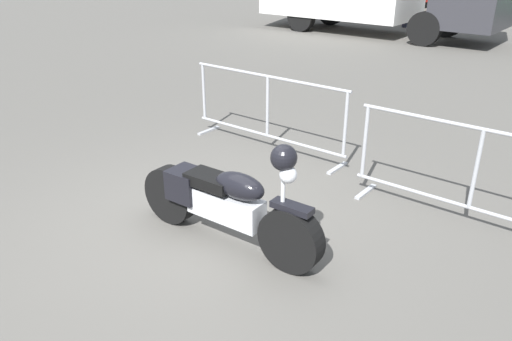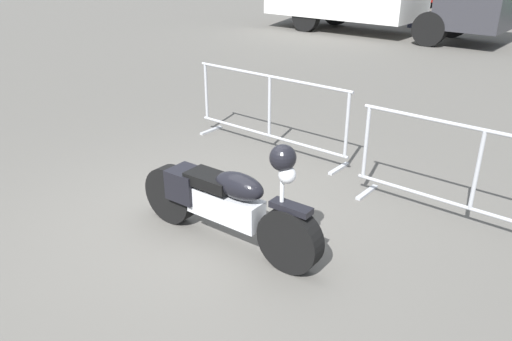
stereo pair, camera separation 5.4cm
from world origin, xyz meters
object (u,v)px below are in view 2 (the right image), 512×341
(motorcycle, at_px, (225,202))
(pedestrian, at_px, (414,0))
(crowd_barrier_far, at_px, (476,177))
(crowd_barrier_near, at_px, (269,111))

(motorcycle, relative_size, pedestrian, 1.23)
(crowd_barrier_far, distance_m, pedestrian, 13.97)
(crowd_barrier_near, height_order, pedestrian, pedestrian)
(motorcycle, height_order, pedestrian, pedestrian)
(motorcycle, height_order, crowd_barrier_near, motorcycle)
(motorcycle, relative_size, crowd_barrier_far, 0.82)
(crowd_barrier_far, bearing_deg, motorcycle, -125.86)
(crowd_barrier_far, bearing_deg, crowd_barrier_near, 180.00)
(crowd_barrier_near, relative_size, crowd_barrier_far, 1.00)
(crowd_barrier_far, xyz_separation_m, pedestrian, (-7.68, 11.66, 0.36))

